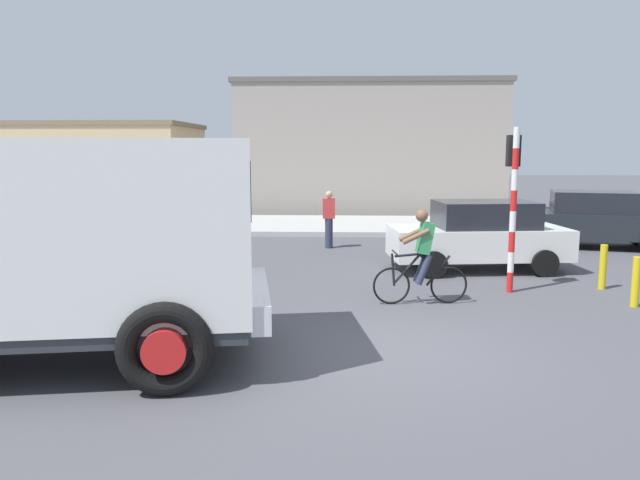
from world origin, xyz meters
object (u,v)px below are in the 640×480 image
(truck_foreground, at_px, (47,237))
(car_far_side, at_px, (47,224))
(car_white_mid, at_px, (479,235))
(pedestrian_near_kerb, at_px, (329,218))
(car_red_near, at_px, (596,219))
(traffic_light_pole, at_px, (513,187))
(bollard_far, at_px, (603,267))
(cyclist, at_px, (422,257))
(bollard_near, at_px, (636,282))

(truck_foreground, height_order, car_far_side, truck_foreground)
(car_white_mid, bearing_deg, truck_foreground, -136.33)
(car_far_side, distance_m, pedestrian_near_kerb, 7.62)
(car_red_near, bearing_deg, car_far_side, -173.43)
(traffic_light_pole, bearing_deg, car_far_side, 160.78)
(bollard_far, bearing_deg, cyclist, -160.37)
(car_white_mid, relative_size, bollard_far, 4.63)
(truck_foreground, height_order, cyclist, truck_foreground)
(truck_foreground, relative_size, traffic_light_pole, 1.80)
(traffic_light_pole, relative_size, bollard_far, 3.56)
(car_red_near, bearing_deg, bollard_near, -106.30)
(traffic_light_pole, height_order, bollard_far, traffic_light_pole)
(cyclist, bearing_deg, truck_foreground, -147.10)
(car_far_side, bearing_deg, car_white_mid, -8.95)
(traffic_light_pole, bearing_deg, bollard_near, -30.22)
(truck_foreground, height_order, bollard_near, truck_foreground)
(cyclist, relative_size, bollard_far, 1.92)
(pedestrian_near_kerb, bearing_deg, truck_foreground, -109.04)
(pedestrian_near_kerb, height_order, bollard_far, pedestrian_near_kerb)
(bollard_near, bearing_deg, cyclist, 179.23)
(bollard_near, relative_size, bollard_far, 1.00)
(bollard_far, bearing_deg, traffic_light_pole, -171.72)
(car_white_mid, xyz_separation_m, bollard_far, (2.06, -1.88, -0.37))
(traffic_light_pole, distance_m, car_far_side, 11.95)
(truck_foreground, bearing_deg, cyclist, 32.90)
(traffic_light_pole, xyz_separation_m, bollard_far, (1.92, 0.28, -1.62))
(car_red_near, distance_m, car_far_side, 15.22)
(car_far_side, bearing_deg, bollard_far, -15.44)
(traffic_light_pole, distance_m, pedestrian_near_kerb, 6.50)
(bollard_near, distance_m, bollard_far, 1.40)
(cyclist, height_order, car_far_side, cyclist)
(traffic_light_pole, bearing_deg, cyclist, -150.10)
(cyclist, distance_m, car_far_side, 10.60)
(car_far_side, bearing_deg, truck_foreground, -63.23)
(cyclist, xyz_separation_m, traffic_light_pole, (1.86, 1.07, 1.20))
(car_red_near, distance_m, car_white_mid, 5.33)
(car_white_mid, bearing_deg, pedestrian_near_kerb, 139.61)
(pedestrian_near_kerb, distance_m, bollard_near, 8.47)
(car_white_mid, relative_size, bollard_near, 4.63)
(traffic_light_pole, relative_size, car_white_mid, 0.77)
(car_far_side, distance_m, bollard_near, 14.08)
(truck_foreground, bearing_deg, bollard_far, 27.66)
(truck_foreground, distance_m, car_white_mid, 9.56)
(car_white_mid, bearing_deg, cyclist, -118.07)
(cyclist, xyz_separation_m, pedestrian_near_kerb, (-1.85, 6.27, -0.02))
(car_far_side, relative_size, bollard_near, 4.64)
(traffic_light_pole, distance_m, bollard_near, 2.75)
(bollard_near, bearing_deg, traffic_light_pole, 149.78)
(traffic_light_pole, relative_size, car_red_near, 0.75)
(traffic_light_pole, xyz_separation_m, pedestrian_near_kerb, (-3.70, 5.20, -1.22))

